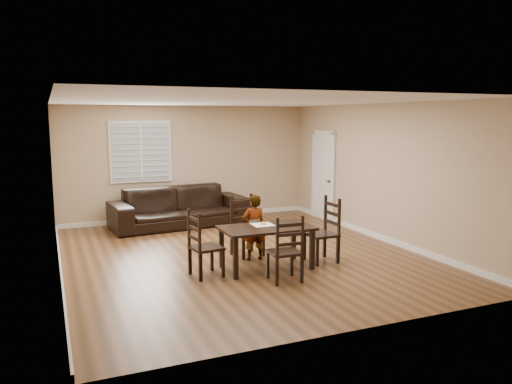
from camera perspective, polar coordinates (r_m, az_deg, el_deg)
ground at (r=8.96m, az=-1.79°, el=-7.17°), size 7.00×7.00×0.00m
room at (r=8.83m, az=-2.05°, el=4.50°), size 6.04×7.04×2.72m
dining_table at (r=8.03m, az=1.21°, el=-4.62°), size 1.47×0.83×0.69m
chair_near at (r=8.91m, az=-1.42°, el=-4.06°), size 0.55×0.53×1.07m
chair_far at (r=7.37m, az=3.66°, el=-6.96°), size 0.48×0.45×1.01m
chair_left at (r=7.67m, az=-6.56°, el=-6.28°), size 0.49×0.52×1.04m
chair_right at (r=8.57m, az=8.23°, el=-4.55°), size 0.47×0.50×1.10m
child at (r=8.52m, az=-0.24°, el=-4.08°), size 0.42×0.29×1.13m
napkin at (r=8.16m, az=0.74°, el=-3.74°), size 0.35×0.35×0.00m
donut at (r=8.16m, az=0.86°, el=-3.58°), size 0.11×0.11×0.04m
sofa at (r=11.31m, az=-8.77°, el=-1.70°), size 3.10×1.46×0.88m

